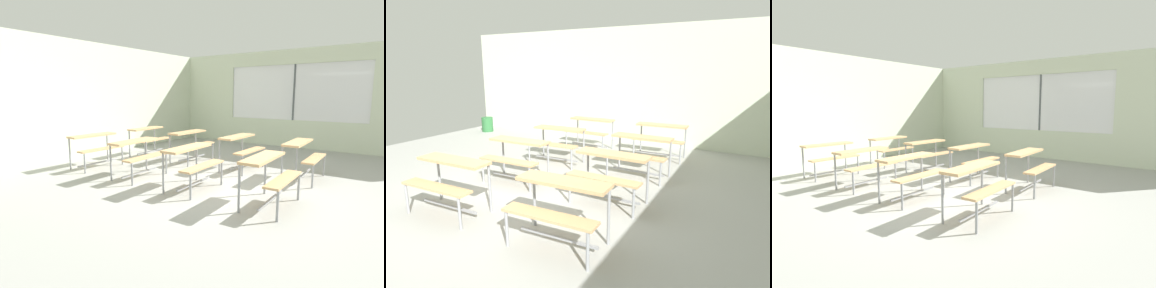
# 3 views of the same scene
# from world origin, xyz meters

# --- Properties ---
(ground) EXTENTS (10.00, 9.00, 0.05)m
(ground) POSITION_xyz_m (0.00, 0.00, -0.03)
(ground) COLOR #9E9E99
(wall_back) EXTENTS (10.00, 0.12, 3.00)m
(wall_back) POSITION_xyz_m (0.00, 4.50, 1.50)
(wall_back) COLOR beige
(wall_back) RESTS_ON ground
(wall_right) EXTENTS (0.12, 9.00, 3.00)m
(wall_right) POSITION_xyz_m (5.00, -0.13, 1.45)
(wall_right) COLOR beige
(wall_right) RESTS_ON ground
(desk_bench_r0c0) EXTENTS (1.12, 0.63, 0.74)m
(desk_bench_r0c0) POSITION_xyz_m (-0.36, -0.91, 0.56)
(desk_bench_r0c0) COLOR tan
(desk_bench_r0c0) RESTS_ON ground
(desk_bench_r0c1) EXTENTS (1.12, 0.63, 0.74)m
(desk_bench_r0c1) POSITION_xyz_m (1.40, -0.89, 0.56)
(desk_bench_r0c1) COLOR tan
(desk_bench_r0c1) RESTS_ON ground
(desk_bench_r1c0) EXTENTS (1.12, 0.62, 0.74)m
(desk_bench_r1c0) POSITION_xyz_m (-0.36, 0.49, 0.56)
(desk_bench_r1c0) COLOR tan
(desk_bench_r1c0) RESTS_ON ground
(desk_bench_r1c1) EXTENTS (1.12, 0.62, 0.74)m
(desk_bench_r1c1) POSITION_xyz_m (1.43, 0.45, 0.56)
(desk_bench_r1c1) COLOR tan
(desk_bench_r1c1) RESTS_ON ground
(desk_bench_r2c0) EXTENTS (1.12, 0.64, 0.74)m
(desk_bench_r2c0) POSITION_xyz_m (-0.36, 1.81, 0.56)
(desk_bench_r2c0) COLOR tan
(desk_bench_r2c0) RESTS_ON ground
(desk_bench_r2c1) EXTENTS (1.12, 0.63, 0.74)m
(desk_bench_r2c1) POSITION_xyz_m (1.42, 1.82, 0.56)
(desk_bench_r2c1) COLOR tan
(desk_bench_r2c1) RESTS_ON ground
(desk_bench_r3c0) EXTENTS (1.12, 0.62, 0.74)m
(desk_bench_r3c0) POSITION_xyz_m (-0.31, 3.23, 0.56)
(desk_bench_r3c0) COLOR tan
(desk_bench_r3c0) RESTS_ON ground
(desk_bench_r3c1) EXTENTS (1.12, 0.63, 0.74)m
(desk_bench_r3c1) POSITION_xyz_m (1.42, 3.24, 0.56)
(desk_bench_r3c1) COLOR tan
(desk_bench_r3c1) RESTS_ON ground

